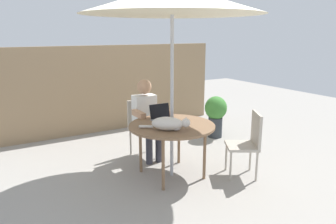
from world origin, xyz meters
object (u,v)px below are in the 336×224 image
Objects in this scene: patio_table at (172,128)px; laptop at (162,115)px; patio_umbrella at (172,0)px; chair_occupied at (142,123)px; chair_empty at (249,139)px; person_seated at (147,115)px; cat at (169,124)px; potted_plant_near_fence at (216,113)px.

patio_table is 0.30m from laptop.
patio_umbrella is 2.78× the size of chair_occupied.
chair_empty is (0.88, -1.42, 0.00)m from chair_occupied.
person_seated reaches higher than cat.
chair_occupied is (0.00, 0.89, -1.76)m from patio_umbrella.
chair_occupied and chair_empty have the same top height.
cat reaches higher than chair_empty.
potted_plant_near_fence is (1.72, 1.21, -0.34)m from cat.
chair_empty is at bearing -113.97° from potted_plant_near_fence.
chair_occupied reaches higher than patio_table.
person_seated is 1.59× the size of potted_plant_near_fence.
potted_plant_near_fence is at bearing 32.92° from patio_table.
potted_plant_near_fence is (1.56, 0.73, -0.32)m from laptop.
person_seated is at bearing 124.78° from chair_empty.
patio_umbrella reaches higher than chair_empty.
cat is (-0.16, -0.94, 0.12)m from person_seated.
laptop reaches higher than potted_plant_near_fence.
person_seated is at bearing 90.00° from patio_table.
cat is at bearing -98.13° from chair_occupied.
chair_empty reaches higher than potted_plant_near_fence.
chair_empty is at bearing -58.30° from chair_occupied.
patio_umbrella reaches higher than laptop.
person_seated is 2.41× the size of cat.
cat is at bearing -128.00° from patio_umbrella.
chair_occupied is at bearing 90.24° from laptop.
patio_table is 2.25× the size of cat.
chair_occupied is (0.00, 0.89, -0.15)m from patio_table.
laptop reaches higher than chair_occupied.
potted_plant_near_fence reaches higher than patio_table.
chair_empty is 1.68m from potted_plant_near_fence.
laptop is at bearing 89.47° from patio_umbrella.
chair_occupied reaches higher than potted_plant_near_fence.
chair_empty is at bearing -42.54° from laptop.
patio_table is at bearing -90.00° from chair_occupied.
patio_umbrella is 1.98m from chair_occupied.
potted_plant_near_fence is at bearing 66.03° from chair_empty.
cat is at bearing -144.82° from potted_plant_near_fence.
chair_occupied is 1.14× the size of potted_plant_near_fence.
laptop is at bearing -89.76° from chair_occupied.
chair_occupied is at bearing -175.77° from potted_plant_near_fence.
chair_empty is at bearing -30.94° from patio_table.
potted_plant_near_fence is (1.56, 1.01, -0.21)m from patio_table.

